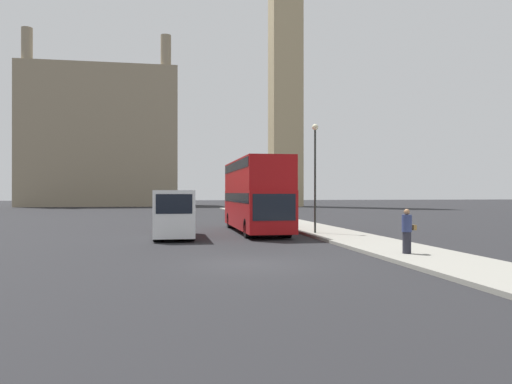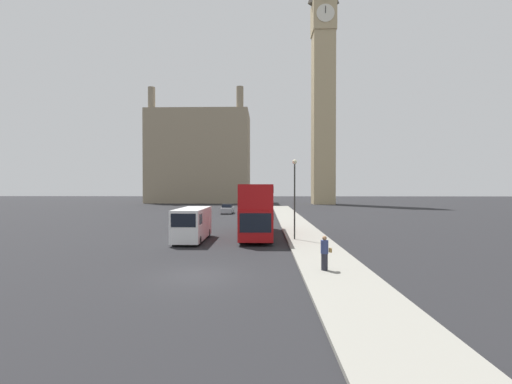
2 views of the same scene
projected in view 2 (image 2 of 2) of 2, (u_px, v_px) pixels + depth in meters
The scene contains 9 objects.
ground_plane at pixel (198, 276), 16.48m from camera, with size 300.00×300.00×0.00m, color black.
sidewalk_strip at pixel (339, 275), 16.32m from camera, with size 3.51×120.00×0.15m.
clock_tower at pixel (323, 77), 87.68m from camera, with size 5.87×6.04×63.79m.
building_block_distant at pixel (200, 158), 98.34m from camera, with size 27.98×15.71×31.20m.
red_double_decker_bus at pixel (257, 208), 30.09m from camera, with size 2.62×11.38×4.50m.
white_van at pixel (192, 224), 27.18m from camera, with size 2.12×6.21×2.61m.
pedestrian at pixel (325, 253), 17.01m from camera, with size 0.54×0.38×1.71m.
street_lamp at pixel (295, 188), 27.17m from camera, with size 0.36×0.36×6.34m.
parked_sedan at pixel (227, 209), 56.15m from camera, with size 1.75×4.64×1.55m.
Camera 2 is at (3.20, -16.35, 4.27)m, focal length 24.00 mm.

